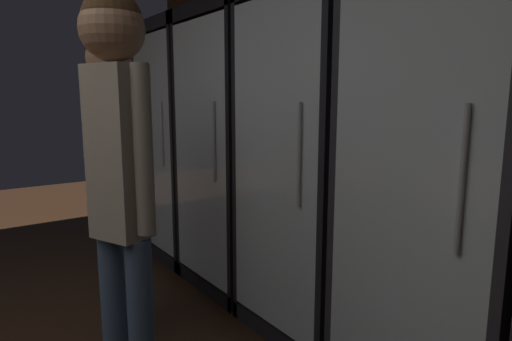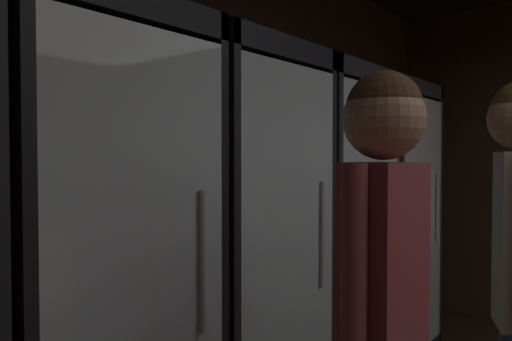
# 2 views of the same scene
# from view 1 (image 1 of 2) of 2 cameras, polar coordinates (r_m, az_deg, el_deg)

# --- Properties ---
(wall_back) EXTENTS (6.00, 0.06, 2.80)m
(wall_back) POSITION_cam_1_polar(r_m,az_deg,el_deg) (2.49, 20.06, 9.98)
(wall_back) COLOR #382619
(wall_back) RESTS_ON ground
(cooler_far_left) EXTENTS (0.77, 0.67, 1.99)m
(cooler_far_left) POSITION_cam_1_polar(r_m,az_deg,el_deg) (3.77, -8.42, 3.49)
(cooler_far_left) COLOR black
(cooler_far_left) RESTS_ON ground
(cooler_left) EXTENTS (0.77, 0.67, 1.99)m
(cooler_left) POSITION_cam_1_polar(r_m,az_deg,el_deg) (3.09, -1.57, 2.33)
(cooler_left) COLOR black
(cooler_left) RESTS_ON ground
(cooler_center) EXTENTS (0.77, 0.67, 1.99)m
(cooler_center) POSITION_cam_1_polar(r_m,az_deg,el_deg) (2.48, 8.87, 0.55)
(cooler_center) COLOR black
(cooler_center) RESTS_ON ground
(cooler_right) EXTENTS (0.77, 0.67, 1.99)m
(cooler_right) POSITION_cam_1_polar(r_m,az_deg,el_deg) (2.01, 25.06, -2.54)
(cooler_right) COLOR #2B2B30
(cooler_right) RESTS_ON ground
(shopper_near) EXTENTS (0.33, 0.22, 1.69)m
(shopper_near) POSITION_cam_1_polar(r_m,az_deg,el_deg) (2.37, -18.44, 1.77)
(shopper_near) COLOR #2D2D38
(shopper_near) RESTS_ON ground
(shopper_far) EXTENTS (0.29, 0.23, 1.73)m
(shopper_far) POSITION_cam_1_polar(r_m,az_deg,el_deg) (1.64, -17.77, 0.74)
(shopper_far) COLOR #384C66
(shopper_far) RESTS_ON ground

